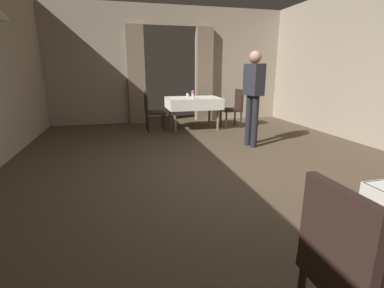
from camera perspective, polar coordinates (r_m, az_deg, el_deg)
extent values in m
plane|color=#4C3D2D|center=(4.01, 6.39, -5.61)|extent=(10.08, 10.08, 0.00)
cube|color=gray|center=(7.73, -19.32, 14.89)|extent=(2.50, 0.12, 3.00)
cube|color=gray|center=(8.38, 9.32, 15.45)|extent=(2.50, 0.12, 3.00)
cube|color=gray|center=(7.94, -4.63, 24.70)|extent=(1.40, 0.12, 0.50)
cube|color=#7F6B56|center=(7.58, -11.26, 13.50)|extent=(0.44, 0.14, 2.49)
cube|color=#7F6B56|center=(7.90, 2.57, 13.81)|extent=(0.44, 0.14, 2.49)
cylinder|color=#7A604C|center=(2.15, 34.15, -17.02)|extent=(0.06, 0.06, 0.71)
cylinder|color=#7A604C|center=(6.41, -3.47, 5.54)|extent=(0.06, 0.06, 0.71)
cylinder|color=#7A604C|center=(6.68, 5.32, 5.88)|extent=(0.06, 0.06, 0.71)
cylinder|color=#7A604C|center=(7.06, -4.49, 6.39)|extent=(0.06, 0.06, 0.71)
cylinder|color=#7A604C|center=(7.30, 3.58, 6.69)|extent=(0.06, 0.06, 0.71)
cube|color=#7A604C|center=(6.80, 0.29, 9.25)|extent=(1.19, 0.83, 0.03)
cube|color=silver|center=(6.79, 0.29, 9.41)|extent=(1.25, 0.89, 0.01)
cube|color=silver|center=(6.38, 1.29, 7.92)|extent=(1.25, 0.02, 0.26)
cube|color=silver|center=(7.23, -0.60, 8.76)|extent=(1.25, 0.02, 0.26)
cube|color=silver|center=(6.68, -4.98, 8.18)|extent=(0.02, 0.89, 0.26)
cube|color=silver|center=(6.99, 5.32, 8.47)|extent=(0.02, 0.89, 0.26)
cylinder|color=black|center=(2.03, 30.78, -23.41)|extent=(0.04, 0.04, 0.42)
cube|color=black|center=(1.68, 31.72, -22.69)|extent=(0.44, 0.44, 0.06)
cube|color=black|center=(1.42, 27.26, -17.01)|extent=(0.05, 0.42, 0.48)
cylinder|color=black|center=(6.82, 7.00, 4.79)|extent=(0.04, 0.04, 0.42)
cylinder|color=black|center=(7.17, 5.91, 5.32)|extent=(0.04, 0.04, 0.42)
cylinder|color=black|center=(6.97, 9.93, 4.89)|extent=(0.04, 0.04, 0.42)
cylinder|color=black|center=(7.31, 8.72, 5.41)|extent=(0.04, 0.04, 0.42)
cube|color=black|center=(7.03, 7.95, 6.91)|extent=(0.44, 0.44, 0.06)
cube|color=black|center=(7.08, 9.55, 8.99)|extent=(0.05, 0.42, 0.48)
cylinder|color=black|center=(6.82, -6.04, 4.82)|extent=(0.04, 0.04, 0.42)
cylinder|color=black|center=(6.45, -5.55, 4.25)|extent=(0.04, 0.04, 0.42)
cylinder|color=black|center=(6.78, -9.23, 4.65)|extent=(0.04, 0.04, 0.42)
cylinder|color=black|center=(6.41, -8.92, 4.06)|extent=(0.04, 0.04, 0.42)
cube|color=black|center=(6.58, -7.50, 6.38)|extent=(0.44, 0.44, 0.06)
cube|color=black|center=(6.53, -9.34, 8.50)|extent=(0.05, 0.42, 0.48)
cylinder|color=silver|center=(6.50, 0.17, 9.77)|extent=(0.06, 0.06, 0.13)
sphere|color=#D84C8C|center=(6.49, 0.17, 10.59)|extent=(0.07, 0.07, 0.07)
cylinder|color=silver|center=(6.98, -0.88, 9.96)|extent=(0.06, 0.06, 0.09)
cylinder|color=black|center=(5.39, 11.47, 4.75)|extent=(0.12, 0.12, 0.95)
cylinder|color=black|center=(5.25, 12.67, 4.42)|extent=(0.12, 0.12, 0.95)
cube|color=#26262D|center=(5.24, 12.52, 12.68)|extent=(0.29, 0.40, 0.55)
sphere|color=#9E755B|center=(5.24, 12.76, 16.88)|extent=(0.22, 0.22, 0.22)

